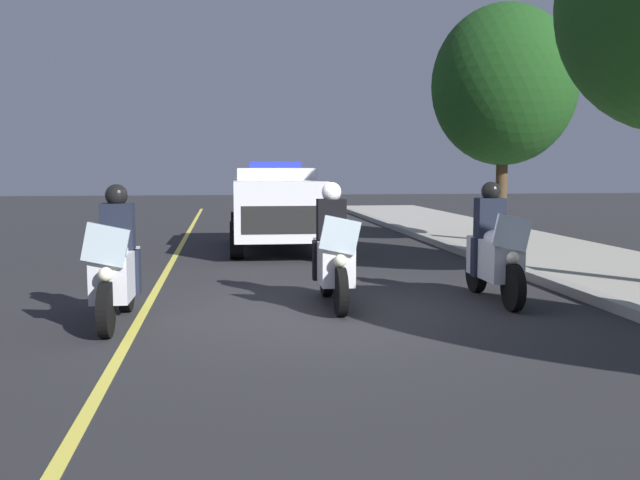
{
  "coord_description": "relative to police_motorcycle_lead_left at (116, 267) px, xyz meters",
  "views": [
    {
      "loc": [
        9.38,
        -1.32,
        1.94
      ],
      "look_at": [
        -0.64,
        0.0,
        0.9
      ],
      "focal_mm": 40.29,
      "sensor_mm": 36.0,
      "label": 1
    }
  ],
  "objects": [
    {
      "name": "police_motorcycle_lead_left",
      "position": [
        0.0,
        0.0,
        0.0
      ],
      "size": [
        2.14,
        0.56,
        1.72
      ],
      "color": "black",
      "rests_on": "ground"
    },
    {
      "name": "tree_far_back",
      "position": [
        -7.89,
        8.06,
        3.19
      ],
      "size": [
        3.49,
        3.49,
        5.74
      ],
      "color": "#42301E",
      "rests_on": "sidewalk_strip"
    },
    {
      "name": "police_motorcycle_trailing",
      "position": [
        -0.84,
        5.17,
        0.0
      ],
      "size": [
        2.14,
        0.56,
        1.72
      ],
      "color": "black",
      "rests_on": "ground"
    },
    {
      "name": "police_suv",
      "position": [
        -7.62,
        2.49,
        0.37
      ],
      "size": [
        4.94,
        2.14,
        2.05
      ],
      "color": "silver",
      "rests_on": "ground"
    },
    {
      "name": "lane_stripe_center",
      "position": [
        -0.38,
        0.24,
        -0.7
      ],
      "size": [
        48.0,
        0.12,
        0.01
      ],
      "primitive_type": "cube",
      "color": "#E0D14C",
      "rests_on": "ground"
    },
    {
      "name": "ground_plane",
      "position": [
        -0.38,
        2.67,
        -0.7
      ],
      "size": [
        80.0,
        80.0,
        0.0
      ],
      "primitive_type": "plane",
      "color": "#28282B"
    },
    {
      "name": "curb_strip",
      "position": [
        -0.38,
        6.54,
        -0.62
      ],
      "size": [
        48.0,
        0.24,
        0.15
      ],
      "primitive_type": "cube",
      "color": "#9E9B93",
      "rests_on": "ground"
    },
    {
      "name": "police_motorcycle_lead_right",
      "position": [
        -0.81,
        2.82,
        0.0
      ],
      "size": [
        2.14,
        0.56,
        1.72
      ],
      "color": "black",
      "rests_on": "ground"
    }
  ]
}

